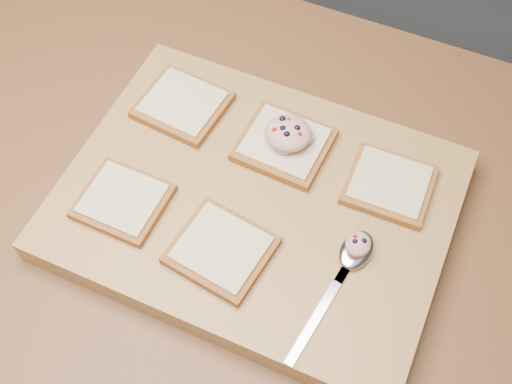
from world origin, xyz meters
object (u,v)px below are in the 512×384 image
cutting_board (256,204)px  tuna_salad_dollop (288,133)px  bread_far_center (284,144)px  spoon (351,259)px

cutting_board → tuna_salad_dollop: bearing=85.8°
bread_far_center → spoon: 0.19m
tuna_salad_dollop → spoon: size_ratio=0.32×
cutting_board → spoon: 0.15m
cutting_board → bread_far_center: bread_far_center is taller
bread_far_center → tuna_salad_dollop: bearing=37.4°
cutting_board → tuna_salad_dollop: size_ratio=7.89×
tuna_salad_dollop → bread_far_center: bearing=-142.6°
bread_far_center → tuna_salad_dollop: (0.00, 0.00, 0.02)m
cutting_board → spoon: bearing=-14.9°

